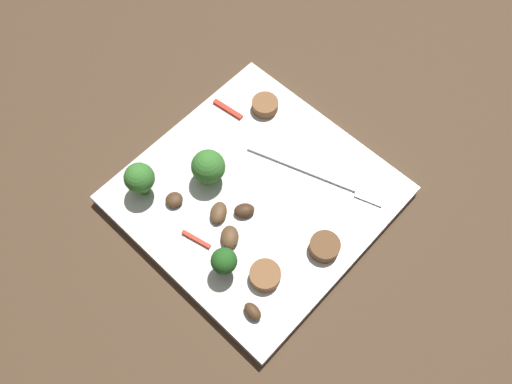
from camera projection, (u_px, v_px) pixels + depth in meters
name	position (u px, v px, depth m)	size (l,w,h in m)	color
ground_plane	(256.00, 198.00, 0.65)	(1.40, 1.40, 0.00)	#4C3826
plate	(256.00, 195.00, 0.64)	(0.28, 0.28, 0.02)	white
fork	(325.00, 178.00, 0.64)	(0.17, 0.07, 0.00)	silver
broccoli_floret_0	(140.00, 178.00, 0.61)	(0.04, 0.04, 0.05)	#408630
broccoli_floret_1	(208.00, 167.00, 0.62)	(0.04, 0.04, 0.05)	#408630
broccoli_floret_2	(224.00, 261.00, 0.56)	(0.03, 0.03, 0.05)	#296420
sausage_slice_0	(323.00, 248.00, 0.59)	(0.04, 0.04, 0.02)	brown
sausage_slice_1	(265.00, 105.00, 0.68)	(0.03, 0.03, 0.01)	brown
sausage_slice_2	(265.00, 275.00, 0.58)	(0.04, 0.04, 0.02)	brown
mushroom_0	(244.00, 210.00, 0.62)	(0.02, 0.02, 0.01)	#422B19
mushroom_1	(230.00, 237.00, 0.60)	(0.03, 0.02, 0.01)	brown
mushroom_2	(174.00, 200.00, 0.62)	(0.02, 0.02, 0.01)	#4C331E
mushroom_3	(253.00, 311.00, 0.56)	(0.02, 0.01, 0.01)	#4C331E
mushroom_4	(218.00, 213.00, 0.62)	(0.03, 0.02, 0.01)	brown
pepper_strip_0	(228.00, 109.00, 0.69)	(0.05, 0.01, 0.00)	red
pepper_strip_1	(196.00, 239.00, 0.60)	(0.04, 0.00, 0.00)	red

